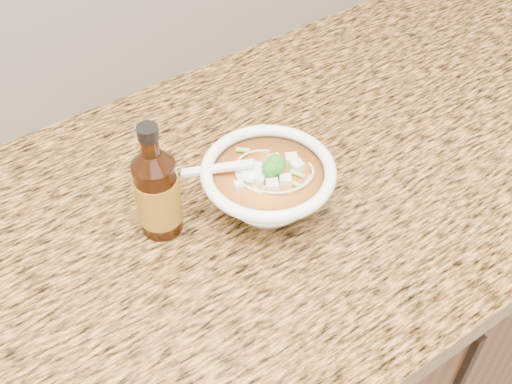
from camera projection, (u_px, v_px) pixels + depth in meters
counter_slab at (14, 322)px, 0.79m from camera, size 4.00×0.68×0.04m
soup_bowl at (268, 188)px, 0.87m from camera, size 0.19×0.18×0.10m
hot_sauce_bottle at (157, 192)px, 0.83m from camera, size 0.07×0.07×0.18m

